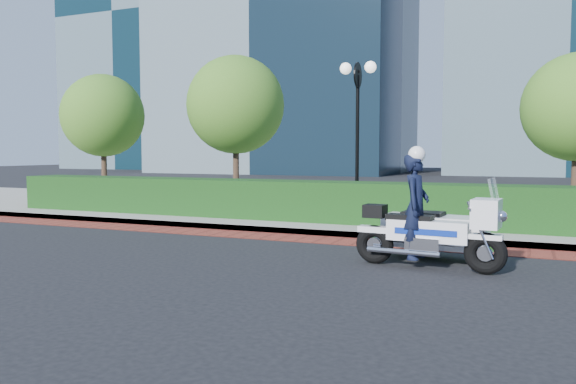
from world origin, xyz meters
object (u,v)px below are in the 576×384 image
at_px(tree_b, 236,105).
at_px(police_motorcycle, 427,224).
at_px(tree_a, 103,116).
at_px(lamppost, 358,113).

height_order(tree_b, police_motorcycle, tree_b).
bearing_deg(tree_a, tree_b, 0.00).
bearing_deg(tree_b, police_motorcycle, -42.88).
distance_m(lamppost, tree_a, 10.09).
relative_size(lamppost, tree_b, 0.86).
xyz_separation_m(lamppost, police_motorcycle, (2.81, -5.49, -2.27)).
bearing_deg(tree_a, lamppost, -7.41).
relative_size(tree_a, tree_b, 0.94).
relative_size(tree_a, police_motorcycle, 1.85).
bearing_deg(lamppost, tree_a, 172.59).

